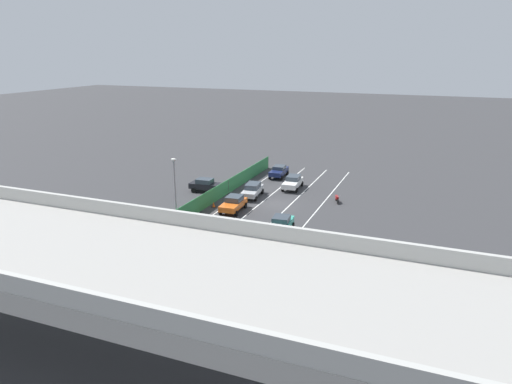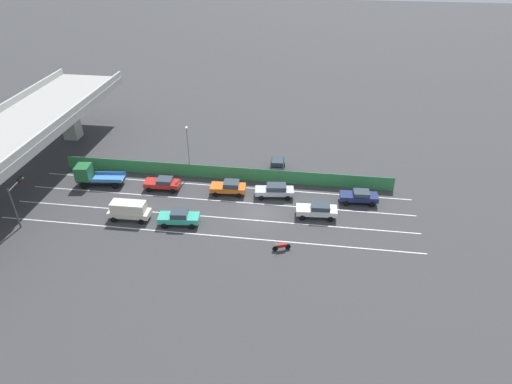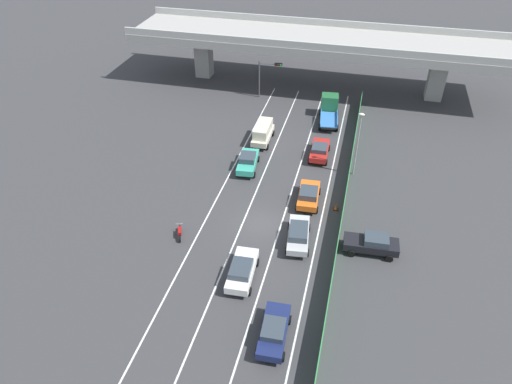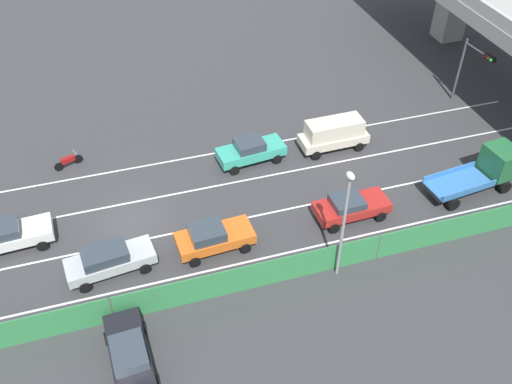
{
  "view_description": "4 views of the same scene",
  "coord_description": "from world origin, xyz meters",
  "px_view_note": "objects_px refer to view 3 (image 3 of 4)",
  "views": [
    {
      "loc": [
        -17.05,
        48.85,
        17.09
      ],
      "look_at": [
        1.87,
        1.44,
        1.64
      ],
      "focal_mm": 32.96,
      "sensor_mm": 36.0,
      "label": 1
    },
    {
      "loc": [
        -41.82,
        -5.52,
        29.38
      ],
      "look_at": [
        0.66,
        0.34,
        2.28
      ],
      "focal_mm": 31.18,
      "sensor_mm": 36.0,
      "label": 2
    },
    {
      "loc": [
        7.31,
        -31.28,
        27.18
      ],
      "look_at": [
        -1.11,
        2.31,
        1.69
      ],
      "focal_mm": 33.14,
      "sensor_mm": 36.0,
      "label": 3
    },
    {
      "loc": [
        24.83,
        0.04,
        23.03
      ],
      "look_at": [
        2.31,
        6.93,
        2.46
      ],
      "focal_mm": 39.27,
      "sensor_mm": 36.0,
      "label": 4
    }
  ],
  "objects_px": {
    "car_taxi_teal": "(248,161)",
    "motorcycle": "(180,232)",
    "car_van_cream": "(263,132)",
    "car_sedan_red": "(320,150)",
    "parked_sedan_dark": "(372,244)",
    "flatbed_truck_blue": "(329,108)",
    "car_taxi_orange": "(309,195)",
    "traffic_light": "(267,72)",
    "car_hatchback_white": "(242,270)",
    "traffic_cone": "(336,207)",
    "street_lamp": "(358,138)",
    "car_sedan_navy": "(274,331)",
    "car_sedan_silver": "(298,234)"
  },
  "relations": [
    {
      "from": "car_hatchback_white",
      "to": "parked_sedan_dark",
      "type": "distance_m",
      "value": 10.99
    },
    {
      "from": "car_taxi_orange",
      "to": "car_van_cream",
      "type": "bearing_deg",
      "value": 124.01
    },
    {
      "from": "car_taxi_teal",
      "to": "motorcycle",
      "type": "height_order",
      "value": "car_taxi_teal"
    },
    {
      "from": "car_van_cream",
      "to": "car_sedan_navy",
      "type": "distance_m",
      "value": 26.66
    },
    {
      "from": "car_van_cream",
      "to": "car_taxi_teal",
      "type": "bearing_deg",
      "value": -92.05
    },
    {
      "from": "parked_sedan_dark",
      "to": "traffic_cone",
      "type": "height_order",
      "value": "parked_sedan_dark"
    },
    {
      "from": "car_hatchback_white",
      "to": "car_sedan_red",
      "type": "relative_size",
      "value": 1.04
    },
    {
      "from": "car_van_cream",
      "to": "car_taxi_orange",
      "type": "bearing_deg",
      "value": -55.99
    },
    {
      "from": "car_van_cream",
      "to": "car_sedan_red",
      "type": "bearing_deg",
      "value": -14.53
    },
    {
      "from": "car_hatchback_white",
      "to": "flatbed_truck_blue",
      "type": "bearing_deg",
      "value": 83.55
    },
    {
      "from": "traffic_cone",
      "to": "street_lamp",
      "type": "bearing_deg",
      "value": 80.42
    },
    {
      "from": "car_sedan_red",
      "to": "motorcycle",
      "type": "height_order",
      "value": "car_sedan_red"
    },
    {
      "from": "car_van_cream",
      "to": "motorcycle",
      "type": "relative_size",
      "value": 2.53
    },
    {
      "from": "car_sedan_red",
      "to": "flatbed_truck_blue",
      "type": "xyz_separation_m",
      "value": [
        -0.13,
        9.22,
        0.51
      ]
    },
    {
      "from": "car_taxi_orange",
      "to": "street_lamp",
      "type": "bearing_deg",
      "value": 57.75
    },
    {
      "from": "motorcycle",
      "to": "traffic_cone",
      "type": "xyz_separation_m",
      "value": [
        12.59,
        6.97,
        -0.17
      ]
    },
    {
      "from": "traffic_light",
      "to": "car_van_cream",
      "type": "bearing_deg",
      "value": -79.34
    },
    {
      "from": "parked_sedan_dark",
      "to": "car_sedan_navy",
      "type": "bearing_deg",
      "value": -120.01
    },
    {
      "from": "car_taxi_teal",
      "to": "car_taxi_orange",
      "type": "height_order",
      "value": "car_taxi_teal"
    },
    {
      "from": "car_taxi_teal",
      "to": "parked_sedan_dark",
      "type": "distance_m",
      "value": 16.23
    },
    {
      "from": "motorcycle",
      "to": "traffic_cone",
      "type": "height_order",
      "value": "motorcycle"
    },
    {
      "from": "car_van_cream",
      "to": "street_lamp",
      "type": "xyz_separation_m",
      "value": [
        10.5,
        -4.18,
        2.98
      ]
    },
    {
      "from": "car_van_cream",
      "to": "street_lamp",
      "type": "distance_m",
      "value": 11.69
    },
    {
      "from": "car_taxi_orange",
      "to": "flatbed_truck_blue",
      "type": "distance_m",
      "value": 17.56
    },
    {
      "from": "car_sedan_red",
      "to": "car_taxi_teal",
      "type": "bearing_deg",
      "value": -149.34
    },
    {
      "from": "motorcycle",
      "to": "parked_sedan_dark",
      "type": "xyz_separation_m",
      "value": [
        16.02,
        2.0,
        0.48
      ]
    },
    {
      "from": "parked_sedan_dark",
      "to": "traffic_light",
      "type": "distance_m",
      "value": 30.89
    },
    {
      "from": "motorcycle",
      "to": "parked_sedan_dark",
      "type": "bearing_deg",
      "value": 7.1
    },
    {
      "from": "car_taxi_teal",
      "to": "parked_sedan_dark",
      "type": "height_order",
      "value": "parked_sedan_dark"
    },
    {
      "from": "car_van_cream",
      "to": "car_sedan_silver",
      "type": "distance_m",
      "value": 17.14
    },
    {
      "from": "flatbed_truck_blue",
      "to": "street_lamp",
      "type": "xyz_separation_m",
      "value": [
        3.96,
        -11.67,
        2.85
      ]
    },
    {
      "from": "car_sedan_red",
      "to": "traffic_light",
      "type": "height_order",
      "value": "traffic_light"
    },
    {
      "from": "car_taxi_teal",
      "to": "traffic_cone",
      "type": "relative_size",
      "value": 7.39
    },
    {
      "from": "car_sedan_red",
      "to": "traffic_light",
      "type": "bearing_deg",
      "value": 123.82
    },
    {
      "from": "car_sedan_navy",
      "to": "street_lamp",
      "type": "relative_size",
      "value": 0.65
    },
    {
      "from": "car_sedan_navy",
      "to": "car_taxi_teal",
      "type": "height_order",
      "value": "car_taxi_teal"
    },
    {
      "from": "car_taxi_teal",
      "to": "car_sedan_red",
      "type": "xyz_separation_m",
      "value": [
        6.88,
        4.08,
        -0.06
      ]
    },
    {
      "from": "car_taxi_orange",
      "to": "traffic_cone",
      "type": "bearing_deg",
      "value": -8.32
    },
    {
      "from": "car_sedan_navy",
      "to": "car_sedan_red",
      "type": "relative_size",
      "value": 1.01
    },
    {
      "from": "car_taxi_teal",
      "to": "motorcycle",
      "type": "distance_m",
      "value": 11.99
    },
    {
      "from": "car_taxi_orange",
      "to": "motorcycle",
      "type": "xyz_separation_m",
      "value": [
        -9.94,
        -7.36,
        -0.45
      ]
    },
    {
      "from": "car_van_cream",
      "to": "traffic_cone",
      "type": "xyz_separation_m",
      "value": [
        9.44,
        -10.45,
        -0.94
      ]
    },
    {
      "from": "flatbed_truck_blue",
      "to": "motorcycle",
      "type": "height_order",
      "value": "flatbed_truck_blue"
    },
    {
      "from": "car_taxi_orange",
      "to": "flatbed_truck_blue",
      "type": "height_order",
      "value": "flatbed_truck_blue"
    },
    {
      "from": "motorcycle",
      "to": "traffic_light",
      "type": "xyz_separation_m",
      "value": [
        1.0,
        28.86,
        3.07
      ]
    },
    {
      "from": "car_taxi_teal",
      "to": "motorcycle",
      "type": "relative_size",
      "value": 2.5
    },
    {
      "from": "car_taxi_teal",
      "to": "flatbed_truck_blue",
      "type": "xyz_separation_m",
      "value": [
        6.75,
        13.3,
        0.44
      ]
    },
    {
      "from": "car_sedan_silver",
      "to": "flatbed_truck_blue",
      "type": "bearing_deg",
      "value": 90.68
    },
    {
      "from": "motorcycle",
      "to": "car_van_cream",
      "type": "bearing_deg",
      "value": 79.74
    },
    {
      "from": "parked_sedan_dark",
      "to": "traffic_cone",
      "type": "relative_size",
      "value": 7.26
    }
  ]
}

